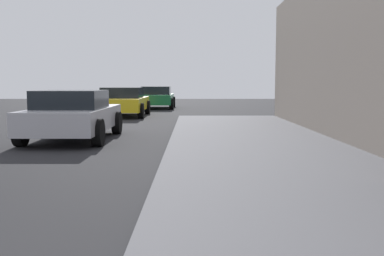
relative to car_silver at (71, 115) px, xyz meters
The scene contains 3 objects.
car_silver is the anchor object (origin of this frame).
car_yellow 8.33m from the car_silver, 89.91° to the left, with size 2.07×4.32×1.27m.
car_green 14.58m from the car_silver, 86.03° to the left, with size 2.01×4.16×1.27m.
Camera 1 is at (2.52, -2.01, 1.45)m, focal length 41.88 mm.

